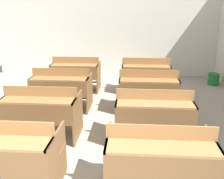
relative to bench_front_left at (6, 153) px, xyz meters
name	(u,v)px	position (x,y,z in m)	size (l,w,h in m)	color
wall_back	(106,28)	(0.62, 5.74, 1.01)	(7.04, 0.06, 2.98)	beige
bench_front_left	(6,153)	(0.00, 0.00, 0.00)	(1.22, 0.75, 0.90)	brown
bench_front_right	(159,158)	(1.80, 0.02, 0.00)	(1.22, 0.75, 0.90)	brown
bench_second_left	(42,110)	(-0.02, 1.34, 0.00)	(1.22, 0.75, 0.90)	brown
bench_second_right	(154,114)	(1.83, 1.32, 0.00)	(1.22, 0.75, 0.90)	brown
bench_third_left	(62,87)	(-0.04, 2.66, 0.00)	(1.22, 0.75, 0.90)	brown
bench_third_right	(148,89)	(1.82, 2.66, 0.00)	(1.22, 0.75, 0.90)	brown
bench_back_left	(76,72)	(0.00, 4.00, 0.00)	(1.22, 0.75, 0.90)	brown
bench_back_right	(146,74)	(1.83, 3.98, 0.00)	(1.22, 0.75, 0.90)	brown
wastepaper_bin	(213,79)	(3.80, 4.78, -0.32)	(0.31, 0.31, 0.34)	#1E6B33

